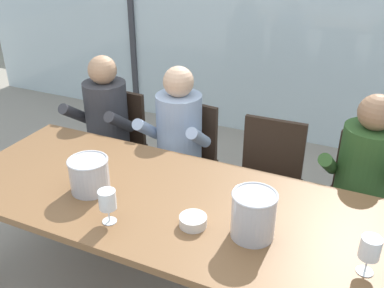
# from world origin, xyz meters

# --- Properties ---
(ground) EXTENTS (14.00, 14.00, 0.00)m
(ground) POSITION_xyz_m (0.00, 1.00, 0.00)
(ground) COLOR #9E9384
(window_glass_panel) EXTENTS (7.54, 0.03, 2.60)m
(window_glass_panel) POSITION_xyz_m (0.00, 2.48, 1.30)
(window_glass_panel) COLOR silver
(window_glass_panel) RESTS_ON ground
(hillside_vineyard) EXTENTS (13.54, 2.40, 1.60)m
(hillside_vineyard) POSITION_xyz_m (0.00, 5.96, 0.80)
(hillside_vineyard) COLOR #386633
(hillside_vineyard) RESTS_ON ground
(dining_table) EXTENTS (2.34, 0.94, 0.75)m
(dining_table) POSITION_xyz_m (0.00, 0.00, 0.68)
(dining_table) COLOR brown
(dining_table) RESTS_ON ground
(chair_near_curtain) EXTENTS (0.47, 0.47, 0.87)m
(chair_near_curtain) POSITION_xyz_m (-0.92, 0.89, 0.50)
(chair_near_curtain) COLOR #332319
(chair_near_curtain) RESTS_ON ground
(chair_left_of_center) EXTENTS (0.49, 0.49, 0.87)m
(chair_left_of_center) POSITION_xyz_m (-0.32, 0.90, 0.50)
(chair_left_of_center) COLOR #332319
(chair_left_of_center) RESTS_ON ground
(chair_center) EXTENTS (0.45, 0.45, 0.87)m
(chair_center) POSITION_xyz_m (0.33, 0.86, 0.50)
(chair_center) COLOR #332319
(chair_center) RESTS_ON ground
(chair_right_of_center) EXTENTS (0.49, 0.49, 0.87)m
(chair_right_of_center) POSITION_xyz_m (0.94, 0.86, 0.50)
(chair_right_of_center) COLOR #332319
(chair_right_of_center) RESTS_ON ground
(person_charcoal_jacket) EXTENTS (0.47, 0.62, 1.19)m
(person_charcoal_jacket) POSITION_xyz_m (-0.93, 0.75, 0.68)
(person_charcoal_jacket) COLOR #38383D
(person_charcoal_jacket) RESTS_ON ground
(person_pale_blue_shirt) EXTENTS (0.48, 0.63, 1.19)m
(person_pale_blue_shirt) POSITION_xyz_m (-0.31, 0.75, 0.68)
(person_pale_blue_shirt) COLOR #9EB2D1
(person_pale_blue_shirt) RESTS_ON ground
(person_olive_shirt) EXTENTS (0.49, 0.63, 1.19)m
(person_olive_shirt) POSITION_xyz_m (0.92, 0.75, 0.68)
(person_olive_shirt) COLOR #2D5123
(person_olive_shirt) RESTS_ON ground
(ice_bucket_primary) EXTENTS (0.21, 0.21, 0.19)m
(ice_bucket_primary) POSITION_xyz_m (-0.39, -0.10, 0.85)
(ice_bucket_primary) COLOR #B7B7BC
(ice_bucket_primary) RESTS_ON dining_table
(ice_bucket_secondary) EXTENTS (0.21, 0.21, 0.23)m
(ice_bucket_secondary) POSITION_xyz_m (0.51, -0.10, 0.87)
(ice_bucket_secondary) COLOR #B7B7BC
(ice_bucket_secondary) RESTS_ON dining_table
(tasting_bowl) EXTENTS (0.13, 0.13, 0.05)m
(tasting_bowl) POSITION_xyz_m (0.23, -0.15, 0.78)
(tasting_bowl) COLOR silver
(tasting_bowl) RESTS_ON dining_table
(wine_glass_by_left_taster) EXTENTS (0.08, 0.08, 0.17)m
(wine_glass_by_left_taster) POSITION_xyz_m (1.00, -0.13, 0.87)
(wine_glass_by_left_taster) COLOR silver
(wine_glass_by_left_taster) RESTS_ON dining_table
(wine_glass_near_bucket) EXTENTS (0.08, 0.08, 0.17)m
(wine_glass_near_bucket) POSITION_xyz_m (-0.14, -0.29, 0.87)
(wine_glass_near_bucket) COLOR silver
(wine_glass_near_bucket) RESTS_ON dining_table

